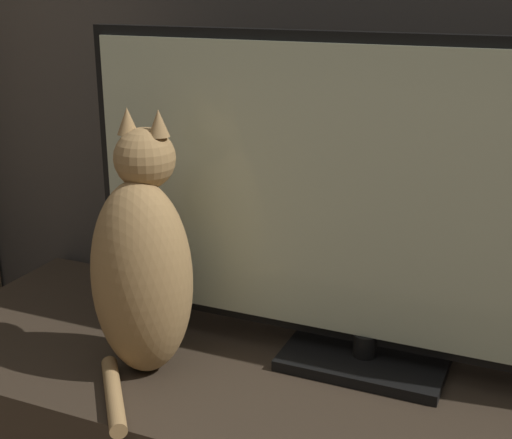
% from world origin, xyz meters
% --- Properties ---
extents(tv, '(1.08, 0.18, 0.59)m').
position_xyz_m(tv, '(0.12, 0.98, 0.74)').
color(tv, black).
rests_on(tv, tv_stand).
extents(cat, '(0.19, 0.30, 0.47)m').
position_xyz_m(cat, '(-0.24, 0.81, 0.63)').
color(cat, '#997547').
rests_on(cat, tv_stand).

